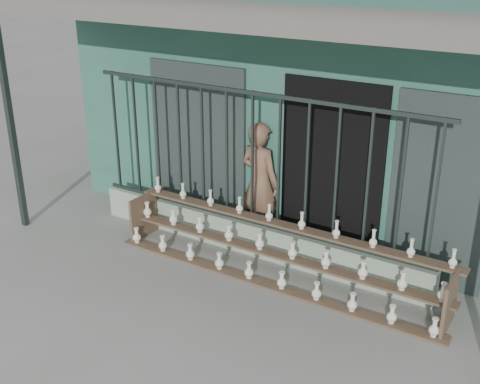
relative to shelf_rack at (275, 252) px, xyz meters
The scene contains 6 objects.
ground 1.12m from the shelf_rack, 123.48° to the right, with size 60.00×60.00×0.00m, color slate.
workshop_building 3.62m from the shelf_rack, 99.87° to the left, with size 7.40×6.60×3.21m.
parapet_wall 0.73m from the shelf_rack, 144.83° to the left, with size 5.00×0.20×0.45m, color #90A38C.
security_fence 1.22m from the shelf_rack, 144.83° to the left, with size 5.00×0.04×1.80m.
shelf_rack is the anchor object (origin of this frame).
elderly_woman 1.18m from the shelf_rack, 130.84° to the left, with size 0.64×0.42×1.74m, color brown.
Camera 1 is at (3.74, -5.00, 3.91)m, focal length 45.00 mm.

